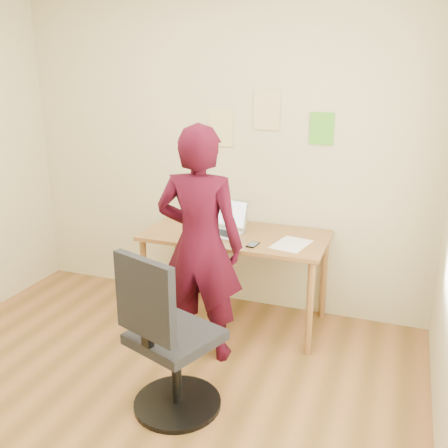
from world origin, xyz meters
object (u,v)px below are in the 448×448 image
at_px(phone, 253,245).
at_px(desk, 236,244).
at_px(laptop, 222,225).
at_px(office_chair, 167,346).
at_px(person, 200,245).

bearing_deg(phone, desk, 139.85).
relative_size(desk, laptop, 3.44).
distance_m(desk, laptop, 0.18).
distance_m(desk, phone, 0.31).
bearing_deg(office_chair, laptop, 115.64).
xyz_separation_m(laptop, office_chair, (0.12, -1.21, -0.36)).
height_order(office_chair, person, person).
relative_size(laptop, office_chair, 0.40).
xyz_separation_m(phone, person, (-0.27, -0.33, 0.07)).
bearing_deg(laptop, phone, -20.46).
xyz_separation_m(office_chair, person, (-0.07, 0.66, 0.38)).
distance_m(phone, office_chair, 1.06).
distance_m(office_chair, person, 0.77).
bearing_deg(office_chair, person, 116.25).
relative_size(desk, phone, 10.99).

